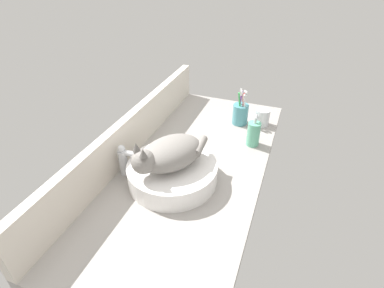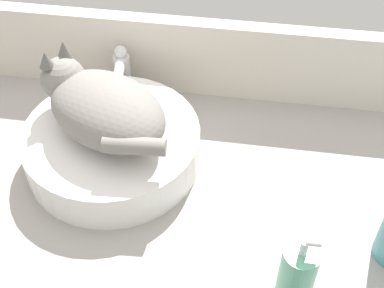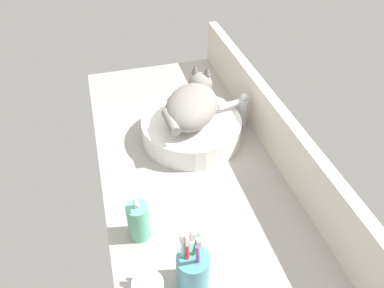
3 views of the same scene
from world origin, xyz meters
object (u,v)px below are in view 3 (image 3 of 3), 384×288
(cat, at_px, (192,104))
(soap_dispenser, at_px, (138,221))
(sink_basin, at_px, (191,129))
(toothbrush_cup, at_px, (193,270))
(faucet, at_px, (240,109))

(cat, height_order, soap_dispenser, cat)
(cat, bearing_deg, soap_dispenser, -33.75)
(sink_basin, xyz_separation_m, cat, (-0.01, 0.01, 0.10))
(cat, distance_m, soap_dispenser, 0.46)
(cat, relative_size, toothbrush_cup, 1.61)
(soap_dispenser, bearing_deg, cat, 146.25)
(toothbrush_cup, bearing_deg, sink_basin, 164.93)
(cat, xyz_separation_m, toothbrush_cup, (0.55, -0.15, -0.08))
(soap_dispenser, relative_size, toothbrush_cup, 0.79)
(cat, bearing_deg, faucet, 93.84)
(sink_basin, bearing_deg, toothbrush_cup, -15.07)
(sink_basin, height_order, faucet, faucet)
(faucet, bearing_deg, cat, -86.16)
(faucet, bearing_deg, sink_basin, -82.65)
(faucet, relative_size, toothbrush_cup, 0.73)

